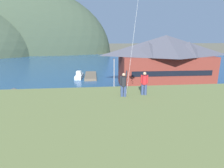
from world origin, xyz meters
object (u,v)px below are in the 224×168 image
Objects in this scene: parked_car_mid_row_near at (213,102)px; person_kite_flyer at (124,84)px; parked_car_mid_row_center at (171,123)px; parked_car_mid_row_far at (172,104)px; moored_boat_wharfside at (79,76)px; harbor_lodge at (165,60)px; wharf_dock at (91,76)px; storage_shed_near_lot at (16,103)px; person_companion at (144,83)px; parked_car_corner_spot at (65,107)px; parking_light_pole at (114,78)px.

person_kite_flyer reaches higher than parked_car_mid_row_near.
parked_car_mid_row_center is 7.15m from parked_car_mid_row_far.
parked_car_mid_row_center is at bearing -66.66° from moored_boat_wharfside.
wharf_dock is at bearing 146.37° from harbor_lodge.
moored_boat_wharfside is (6.78, 25.64, -1.67)m from storage_shed_near_lot.
person_kite_flyer is 1.07× the size of person_companion.
parked_car_mid_row_center is at bearing -15.17° from storage_shed_near_lot.
parked_car_mid_row_near is (6.90, 0.00, 0.00)m from parked_car_mid_row_far.
parked_car_corner_spot is 2.34× the size of person_kite_flyer.
storage_shed_near_lot reaches higher than parked_car_corner_spot.
parked_car_corner_spot is 0.56× the size of parking_light_pole.
parked_car_mid_row_center is at bearing 50.68° from person_companion.
parked_car_mid_row_near reaches higher than wharf_dock.
storage_shed_near_lot is at bearing 139.83° from person_companion.
parking_light_pole is (-15.82, 3.90, 3.44)m from parked_car_mid_row_near.
moored_boat_wharfside is 0.74× the size of parking_light_pole.
moored_boat_wharfside is 1.34× the size of parked_car_mid_row_center.
person_companion is (-5.61, -6.84, 7.02)m from parked_car_mid_row_center.
storage_shed_near_lot reaches higher than moored_boat_wharfside.
storage_shed_near_lot is 1.05× the size of moored_boat_wharfside.
parking_light_pole reaches higher than wharf_dock.
moored_boat_wharfside is at bearing 89.02° from parked_car_corner_spot.
storage_shed_near_lot is 0.56× the size of wharf_dock.
person_companion is at bearing -58.97° from parked_car_corner_spot.
parked_car_corner_spot is (-13.84, 6.85, 0.00)m from parked_car_mid_row_center.
parked_car_mid_row_center is (-7.11, -20.96, -5.21)m from harbor_lodge.
person_kite_flyer is at bearing -94.25° from parking_light_pole.
wharf_dock is at bearing 69.72° from storage_shed_near_lot.
storage_shed_near_lot is 1.40× the size of parked_car_mid_row_near.
harbor_lodge is 11.71× the size of person_kite_flyer.
parked_car_mid_row_near is (23.35, -24.64, 0.34)m from moored_boat_wharfside.
parking_light_pole is 17.88m from person_kite_flyer.
parked_car_corner_spot is (6.36, 1.37, -1.33)m from storage_shed_near_lot.
moored_boat_wharfside reaches higher than wharf_dock.
parked_car_mid_row_far is (16.87, -0.37, 0.00)m from parked_car_corner_spot.
parking_light_pole is (-5.89, 10.38, 3.44)m from parked_car_mid_row_center.
parking_light_pole is at bearing 90.96° from person_companion.
moored_boat_wharfside is 33.95m from parked_car_mid_row_near.
parked_car_mid_row_far is at bearing -56.26° from moored_boat_wharfside.
wharf_dock is 22.90m from parking_light_pole.
moored_boat_wharfside is at bearing 133.47° from parked_car_mid_row_near.
harbor_lodge is 15.93m from parked_car_mid_row_far.
wharf_dock is 3.51m from moored_boat_wharfside.
moored_boat_wharfside is 1.31× the size of parked_car_mid_row_far.
parking_light_pole is at bearing 156.37° from parked_car_mid_row_far.
storage_shed_near_lot is at bearing 136.01° from person_kite_flyer.
parking_light_pole reaches higher than parked_car_mid_row_near.
parked_car_corner_spot and parked_car_mid_row_far have the same top height.
person_kite_flyer reaches higher than person_companion.
harbor_lodge reaches higher than parked_car_mid_row_near.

